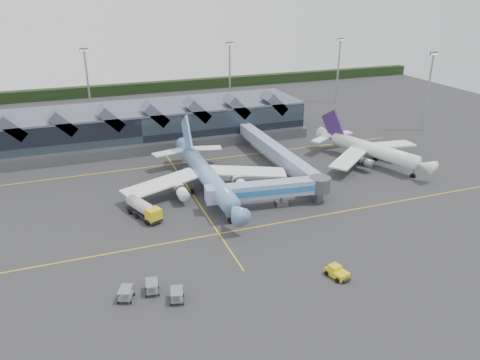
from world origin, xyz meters
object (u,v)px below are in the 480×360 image
object	(u,v)px
fuel_truck	(143,208)
pushback_tug	(337,272)
main_airliner	(206,174)
jet_bridge	(276,189)
regional_jet	(370,149)

from	to	relation	value
fuel_truck	pushback_tug	world-z (taller)	fuel_truck
main_airliner	jet_bridge	xyz separation A→B (m)	(10.62, -11.32, -0.30)
fuel_truck	pushback_tug	distance (m)	37.27
main_airliner	regional_jet	bearing A→B (deg)	3.43
regional_jet	jet_bridge	distance (m)	33.54
fuel_truck	pushback_tug	size ratio (longest dim) A/B	2.35
main_airliner	fuel_truck	size ratio (longest dim) A/B	4.27
pushback_tug	regional_jet	bearing A→B (deg)	35.28
fuel_truck	regional_jet	bearing A→B (deg)	-12.67
pushback_tug	fuel_truck	bearing A→B (deg)	113.78
regional_jet	pushback_tug	xyz separation A→B (m)	(-32.04, -38.54, -2.78)
main_airliner	pushback_tug	size ratio (longest dim) A/B	10.02
jet_bridge	regional_jet	bearing A→B (deg)	31.52
regional_jet	pushback_tug	distance (m)	50.19
jet_bridge	fuel_truck	world-z (taller)	jet_bridge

